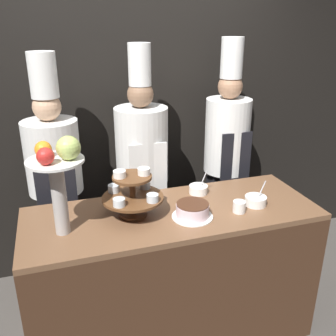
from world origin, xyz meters
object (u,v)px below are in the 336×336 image
(cake_round, at_px, (192,211))
(chef_left, at_px, (55,178))
(serving_bowl_near, at_px, (256,201))
(chef_center_left, at_px, (142,166))
(tiered_stand, at_px, (133,193))
(serving_bowl_far, at_px, (198,189))
(fruit_pedestal, at_px, (58,170))
(chef_center_right, at_px, (226,153))
(cup_white, at_px, (239,207))

(cake_round, height_order, chef_left, chef_left)
(serving_bowl_near, bearing_deg, chef_center_left, 127.63)
(tiered_stand, xyz_separation_m, serving_bowl_near, (0.78, -0.10, -0.12))
(serving_bowl_far, relative_size, chef_left, 0.08)
(fruit_pedestal, height_order, chef_center_right, chef_center_right)
(tiered_stand, distance_m, cake_round, 0.37)
(fruit_pedestal, distance_m, chef_center_right, 1.53)
(cake_round, xyz_separation_m, serving_bowl_far, (0.16, 0.30, -0.02))
(cake_round, relative_size, serving_bowl_far, 1.57)
(serving_bowl_far, bearing_deg, chef_center_right, 46.90)
(cup_white, bearing_deg, cake_round, 174.97)
(tiered_stand, height_order, chef_center_right, chef_center_right)
(fruit_pedestal, height_order, chef_center_left, chef_center_left)
(tiered_stand, xyz_separation_m, serving_bowl_far, (0.49, 0.17, -0.12))
(cup_white, bearing_deg, serving_bowl_near, 20.75)
(serving_bowl_near, distance_m, chef_center_right, 0.75)
(cake_round, distance_m, serving_bowl_near, 0.44)
(tiered_stand, relative_size, chef_left, 0.20)
(cake_round, bearing_deg, chef_center_right, 52.26)
(fruit_pedestal, distance_m, serving_bowl_far, 1.00)
(cup_white, relative_size, chef_center_left, 0.04)
(fruit_pedestal, height_order, cake_round, fruit_pedestal)
(cake_round, bearing_deg, cup_white, -5.03)
(cup_white, xyz_separation_m, chef_center_right, (0.29, 0.78, 0.05))
(serving_bowl_far, bearing_deg, serving_bowl_near, -44.08)
(fruit_pedestal, xyz_separation_m, chef_center_right, (1.32, 0.71, -0.29))
(serving_bowl_far, height_order, chef_center_left, chef_center_left)
(serving_bowl_near, bearing_deg, cup_white, -159.25)
(cake_round, xyz_separation_m, cup_white, (0.30, -0.03, -0.01))
(tiered_stand, height_order, serving_bowl_far, tiered_stand)
(chef_left, bearing_deg, serving_bowl_near, -31.14)
(cup_white, distance_m, serving_bowl_near, 0.16)
(chef_center_left, distance_m, chef_center_right, 0.71)
(cake_round, height_order, serving_bowl_near, serving_bowl_near)
(chef_center_left, height_order, chef_center_right, chef_center_right)
(chef_left, relative_size, chef_center_left, 0.98)
(tiered_stand, distance_m, cup_white, 0.66)
(tiered_stand, distance_m, chef_center_right, 1.11)
(tiered_stand, bearing_deg, serving_bowl_far, 19.00)
(serving_bowl_far, bearing_deg, cup_white, -67.34)
(cake_round, height_order, cup_white, cake_round)
(serving_bowl_near, xyz_separation_m, chef_center_left, (-0.56, 0.73, 0.03))
(cake_round, height_order, chef_center_left, chef_center_left)
(chef_center_left, bearing_deg, cup_white, -62.01)
(serving_bowl_near, height_order, chef_center_right, chef_center_right)
(chef_left, bearing_deg, tiered_stand, -55.37)
(tiered_stand, xyz_separation_m, cake_round, (0.33, -0.13, -0.11))
(serving_bowl_near, height_order, serving_bowl_far, serving_bowl_near)
(cup_white, height_order, chef_left, chef_left)
(cake_round, height_order, serving_bowl_far, serving_bowl_far)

